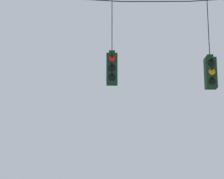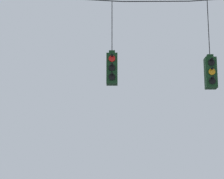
# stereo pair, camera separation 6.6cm
# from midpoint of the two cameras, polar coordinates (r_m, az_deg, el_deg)

# --- Properties ---
(traffic_light_near_right_pole) EXTENTS (0.34, 0.58, 2.72)m
(traffic_light_near_right_pole) POSITION_cam_midpoint_polar(r_m,az_deg,el_deg) (13.44, 0.14, 2.78)
(traffic_light_near_right_pole) COLOR #143819
(traffic_light_over_intersection) EXTENTS (0.34, 0.58, 2.86)m
(traffic_light_over_intersection) POSITION_cam_midpoint_polar(r_m,az_deg,el_deg) (13.71, 12.89, 2.21)
(traffic_light_over_intersection) COLOR #143819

